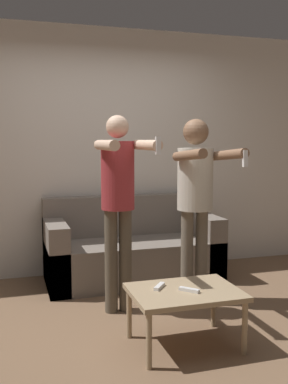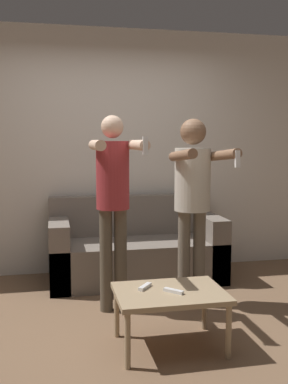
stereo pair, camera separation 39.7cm
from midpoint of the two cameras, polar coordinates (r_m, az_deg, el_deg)
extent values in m
plane|color=brown|center=(3.70, -3.15, -17.02)|extent=(14.00, 14.00, 0.00)
cube|color=silver|center=(5.05, -7.88, 5.07)|extent=(6.40, 0.06, 2.70)
cube|color=slate|center=(4.81, -3.80, -8.68)|extent=(1.81, 0.80, 0.43)
cube|color=slate|center=(5.02, -4.68, -2.95)|extent=(1.81, 0.16, 0.44)
cube|color=slate|center=(4.66, -13.56, -7.79)|extent=(0.20, 0.80, 0.67)
cube|color=slate|center=(5.01, 5.22, -6.62)|extent=(0.20, 0.80, 0.67)
cylinder|color=brown|center=(3.91, -7.14, -8.75)|extent=(0.11, 0.11, 0.90)
cylinder|color=brown|center=(3.93, -5.30, -8.64)|extent=(0.11, 0.11, 0.90)
cylinder|color=#9E2D33|center=(3.79, -6.35, 2.10)|extent=(0.28, 0.28, 0.57)
sphere|color=beige|center=(3.78, -6.43, 8.25)|extent=(0.19, 0.19, 0.19)
cylinder|color=beige|center=(3.47, -8.14, 5.91)|extent=(0.08, 0.58, 0.08)
cylinder|color=beige|center=(3.53, -2.95, 5.98)|extent=(0.08, 0.58, 0.08)
cube|color=white|center=(3.25, -1.70, 5.92)|extent=(0.04, 0.03, 0.13)
cylinder|color=#6B6051|center=(4.09, 2.68, -8.30)|extent=(0.11, 0.11, 0.86)
cylinder|color=#6B6051|center=(4.13, 4.56, -8.13)|extent=(0.11, 0.11, 0.86)
cylinder|color=beige|center=(3.99, 3.70, 1.63)|extent=(0.32, 0.32, 0.55)
sphere|color=brown|center=(3.97, 3.74, 7.63)|extent=(0.23, 0.23, 0.23)
cylinder|color=brown|center=(3.65, 2.64, 4.70)|extent=(0.08, 0.56, 0.12)
cylinder|color=brown|center=(3.79, 7.73, 4.71)|extent=(0.08, 0.56, 0.12)
cube|color=white|center=(3.54, 9.60, 4.20)|extent=(0.04, 0.04, 0.13)
cube|color=tan|center=(3.28, 1.69, -12.66)|extent=(0.77, 0.57, 0.04)
cylinder|color=tan|center=(3.05, -3.29, -18.44)|extent=(0.04, 0.04, 0.38)
cylinder|color=tan|center=(3.27, 9.16, -16.74)|extent=(0.04, 0.04, 0.38)
cylinder|color=tan|center=(3.49, -5.28, -15.12)|extent=(0.04, 0.04, 0.38)
cylinder|color=tan|center=(3.68, 5.69, -13.94)|extent=(0.04, 0.04, 0.38)
cube|color=white|center=(3.24, 2.19, -12.37)|extent=(0.13, 0.13, 0.02)
cube|color=white|center=(3.31, -1.54, -11.95)|extent=(0.12, 0.14, 0.02)
camera|label=1|loc=(0.20, -92.66, -0.31)|focal=42.00mm
camera|label=2|loc=(0.20, 87.34, 0.31)|focal=42.00mm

